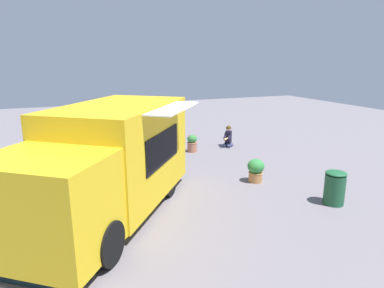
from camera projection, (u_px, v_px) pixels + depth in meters
The scene contains 6 objects.
ground_plane at pixel (145, 199), 8.86m from camera, with size 40.00×40.00×0.00m, color slate.
food_truck at pixel (108, 165), 7.74m from camera, with size 5.76×5.09×2.54m.
person_customer at pixel (228, 138), 14.15m from camera, with size 0.73×0.73×0.88m.
planter_flowering_far at pixel (256, 170), 10.02m from camera, with size 0.50×0.50×0.71m.
planter_flowering_side at pixel (192, 143), 13.30m from camera, with size 0.41×0.41×0.69m.
trash_bin at pixel (335, 187), 8.46m from camera, with size 0.52×0.52×0.88m.
Camera 1 is at (8.10, -1.91, 3.59)m, focal length 31.35 mm.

